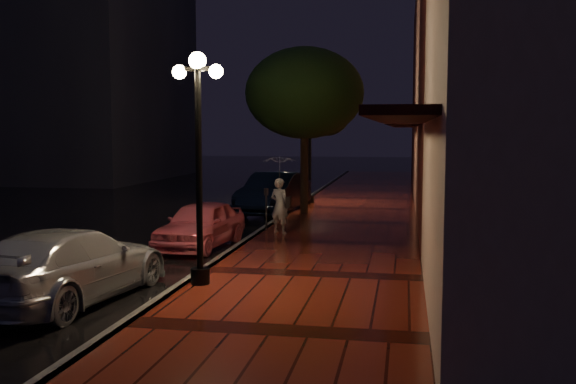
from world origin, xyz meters
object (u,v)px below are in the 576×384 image
Objects in this scene: street_tree at (305,96)px; woman_with_umbrella at (280,182)px; streetlamp_near at (199,154)px; pink_car at (201,224)px; parking_meter at (266,205)px; streetlamp_far at (310,142)px; silver_car at (70,265)px; navy_car at (274,193)px.

street_tree is 2.65× the size of woman_with_umbrella.
streetlamp_near is at bearing 109.61° from woman_with_umbrella.
parking_meter is at bearing 66.30° from pink_car.
woman_with_umbrella reaches higher than pink_car.
streetlamp_near reaches higher than parking_meter.
parking_meter is (-0.45, -4.29, -3.36)m from street_tree.
silver_car is (-2.06, -15.08, -1.94)m from streetlamp_far.
silver_car reaches higher than pink_car.
streetlamp_far is 0.74× the size of street_tree.
parking_meter reaches higher than pink_car.
woman_with_umbrella is (0.31, -7.79, -1.01)m from streetlamp_far.
pink_car is 2.94× the size of parking_meter.
streetlamp_near is 11.12m from street_tree.
woman_with_umbrella is (0.05, -4.78, -2.65)m from street_tree.
streetlamp_near reaches higher than pink_car.
silver_car is at bearing -100.86° from street_tree.
silver_car is at bearing -88.53° from navy_car.
streetlamp_near is 1.00× the size of streetlamp_far.
street_tree is at bearing 90.42° from parking_meter.
silver_car is (-2.06, -1.08, -1.94)m from streetlamp_near.
woman_with_umbrella is 1.80× the size of parking_meter.
navy_car is (-1.21, 0.50, -3.49)m from street_tree.
street_tree is 1.26× the size of navy_car.
street_tree reaches higher than silver_car.
streetlamp_near is 0.74× the size of street_tree.
street_tree is at bearing -67.01° from woman_with_umbrella.
streetlamp_near is 0.94× the size of navy_car.
streetlamp_far is at bearing -91.46° from silver_car.
navy_car reaches higher than parking_meter.
navy_car is (-0.95, 11.49, -1.84)m from streetlamp_near.
navy_car is 12.62m from silver_car.
street_tree is 3.72m from navy_car.
pink_car is 2.67m from woman_with_umbrella.
streetlamp_far is 3.54× the size of parking_meter.
woman_with_umbrella reaches higher than silver_car.
navy_car reaches higher than silver_car.
street_tree is 7.68m from pink_car.
streetlamp_near reaches higher than navy_car.
pink_car is at bearing -87.49° from navy_car.
woman_with_umbrella is at bearing -87.75° from streetlamp_far.
streetlamp_far is at bearing 94.91° from street_tree.
parking_meter is at bearing 91.65° from streetlamp_near.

